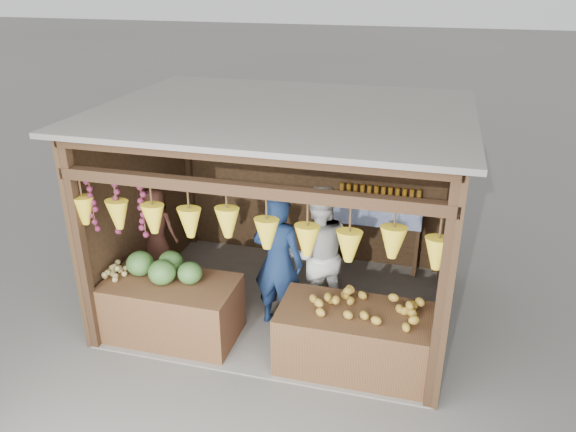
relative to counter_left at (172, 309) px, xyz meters
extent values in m
plane|color=#514F49|center=(1.13, 1.00, -0.37)|extent=(80.00, 80.00, 0.00)
cube|color=slate|center=(1.13, 1.00, -0.36)|extent=(4.00, 3.00, 0.02)
cube|color=black|center=(1.13, 2.50, 0.93)|extent=(4.00, 0.06, 2.60)
cube|color=black|center=(-0.87, 1.00, 0.93)|extent=(0.06, 3.00, 2.60)
cube|color=black|center=(3.13, 1.00, 0.93)|extent=(0.06, 3.00, 2.60)
cube|color=#605B54|center=(1.13, 1.00, 2.26)|extent=(4.30, 3.30, 0.06)
cube|color=black|center=(-0.81, -0.44, 0.93)|extent=(0.11, 0.11, 2.60)
cube|color=black|center=(3.07, -0.44, 0.93)|extent=(0.11, 0.11, 2.60)
cube|color=black|center=(-0.81, 2.44, 0.93)|extent=(0.11, 0.11, 2.60)
cube|color=black|center=(3.07, 2.44, 0.93)|extent=(0.11, 0.11, 2.60)
cube|color=black|center=(1.13, -0.44, 1.83)|extent=(4.00, 0.12, 0.12)
cube|color=black|center=(1.13, -0.44, 2.17)|extent=(4.00, 0.12, 0.12)
cube|color=#382314|center=(2.18, 2.30, 0.68)|extent=(1.25, 0.30, 0.05)
cube|color=#382314|center=(1.60, 2.30, 0.15)|extent=(0.05, 0.28, 1.05)
cube|color=#382314|center=(2.77, 2.30, 0.15)|extent=(0.05, 0.28, 1.05)
cube|color=blue|center=(2.18, 2.14, 0.55)|extent=(1.25, 0.02, 0.30)
cube|color=#522F1B|center=(0.00, 0.00, 0.00)|extent=(1.58, 0.85, 0.75)
cube|color=#452717|center=(2.24, -0.02, -0.01)|extent=(1.74, 0.85, 0.73)
cube|color=black|center=(-0.72, 1.10, -0.23)|extent=(0.31, 0.31, 0.29)
imported|color=#132549|center=(1.17, 0.57, 0.51)|extent=(0.69, 0.49, 1.76)
imported|color=silver|center=(1.59, 0.88, 0.52)|extent=(1.07, 0.97, 1.79)
imported|color=#502B20|center=(-0.72, 1.10, 0.50)|extent=(0.59, 0.41, 1.16)
camera|label=1|loc=(2.83, -5.18, 3.77)|focal=35.00mm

